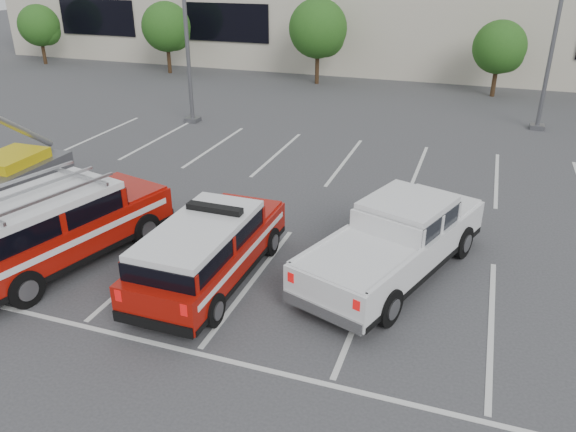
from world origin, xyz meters
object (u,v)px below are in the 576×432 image
at_px(tree_mid_left, 320,31).
at_px(tree_far_left, 41,27).
at_px(white_pickup, 395,247).
at_px(ladder_suv, 57,231).
at_px(fire_chief_suv, 209,254).
at_px(light_pole_left, 184,3).
at_px(light_pole_mid, 561,5).
at_px(utility_rig, 10,176).
at_px(tree_left, 168,29).
at_px(tree_mid_right, 501,49).

bearing_deg(tree_mid_left, tree_far_left, -180.00).
bearing_deg(white_pickup, ladder_suv, -144.73).
bearing_deg(fire_chief_suv, light_pole_left, 120.30).
bearing_deg(light_pole_left, ladder_suv, -76.26).
relative_size(light_pole_mid, utility_rig, 2.87).
bearing_deg(utility_rig, tree_left, 104.81).
height_order(tree_left, utility_rig, tree_left).
bearing_deg(tree_left, fire_chief_suv, -58.06).
xyz_separation_m(light_pole_left, white_pickup, (11.08, -10.53, -4.47)).
relative_size(light_pole_mid, ladder_suv, 1.74).
height_order(tree_far_left, light_pole_left, light_pole_left).
distance_m(fire_chief_suv, utility_rig, 8.90).
relative_size(tree_mid_right, light_pole_left, 0.39).
bearing_deg(light_pole_left, tree_left, 124.52).
xyz_separation_m(tree_far_left, tree_left, (10.00, 0.00, 0.27)).
xyz_separation_m(light_pole_left, fire_chief_suv, (7.05, -12.35, -4.46)).
height_order(light_pole_left, fire_chief_suv, light_pole_left).
bearing_deg(tree_mid_right, utility_rig, -126.43).
height_order(tree_far_left, white_pickup, tree_far_left).
xyz_separation_m(tree_far_left, ladder_suv, (20.03, -22.80, -1.63)).
bearing_deg(tree_mid_left, tree_mid_right, -0.00).
relative_size(tree_left, fire_chief_suv, 0.87).
height_order(light_pole_mid, white_pickup, light_pole_mid).
bearing_deg(light_pole_left, tree_far_left, 149.29).
xyz_separation_m(tree_mid_left, tree_mid_right, (10.00, -0.00, -0.54)).
relative_size(tree_mid_left, white_pickup, 0.78).
relative_size(tree_mid_right, light_pole_mid, 0.39).
xyz_separation_m(light_pole_left, utility_rig, (-1.40, -9.59, -4.59)).
bearing_deg(tree_far_left, tree_mid_left, 0.00).
distance_m(tree_left, white_pickup, 27.41).
relative_size(tree_mid_left, light_pole_mid, 0.47).
height_order(tree_left, light_pole_left, light_pole_left).
bearing_deg(fire_chief_suv, tree_mid_right, 75.48).
bearing_deg(light_pole_left, tree_mid_left, 72.90).
relative_size(tree_left, tree_mid_right, 1.11).
height_order(light_pole_left, white_pickup, light_pole_left).
distance_m(tree_mid_left, ladder_suv, 22.91).
relative_size(light_pole_left, fire_chief_suv, 2.01).
xyz_separation_m(tree_left, tree_mid_left, (10.00, 0.00, 0.27)).
bearing_deg(light_pole_left, white_pickup, -43.53).
height_order(light_pole_mid, utility_rig, light_pole_mid).
bearing_deg(tree_mid_left, light_pole_left, -107.10).
relative_size(light_pole_mid, white_pickup, 1.66).
height_order(light_pole_left, light_pole_mid, same).
distance_m(tree_mid_left, tree_mid_right, 10.01).
height_order(tree_left, white_pickup, tree_left).
height_order(tree_mid_right, white_pickup, tree_mid_right).
xyz_separation_m(tree_mid_left, light_pole_left, (-3.09, -10.05, 2.14)).
bearing_deg(tree_mid_right, tree_mid_left, 180.00).
bearing_deg(tree_far_left, light_pole_mid, -10.73).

